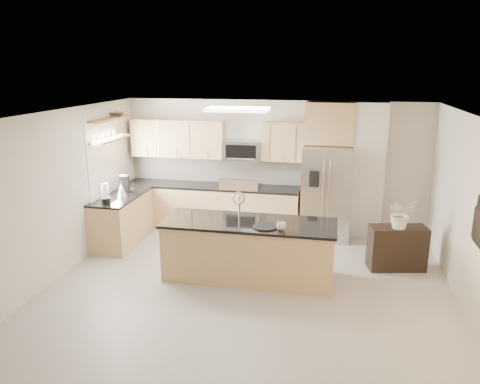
% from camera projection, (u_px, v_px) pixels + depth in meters
% --- Properties ---
extents(floor, '(6.50, 6.50, 0.00)m').
position_uv_depth(floor, '(243.00, 302.00, 6.64)').
color(floor, '#A4A19C').
rests_on(floor, ground).
extents(ceiling, '(6.00, 6.50, 0.02)m').
position_uv_depth(ceiling, '(243.00, 118.00, 5.96)').
color(ceiling, white).
rests_on(ceiling, wall_back).
extents(wall_back, '(6.00, 0.02, 2.60)m').
position_uv_depth(wall_back, '(274.00, 166.00, 9.38)').
color(wall_back, beige).
rests_on(wall_back, floor).
extents(wall_front, '(6.00, 0.02, 2.60)m').
position_uv_depth(wall_front, '(153.00, 357.00, 3.22)').
color(wall_front, beige).
rests_on(wall_front, floor).
extents(wall_left, '(0.02, 6.50, 2.60)m').
position_uv_depth(wall_left, '(43.00, 202.00, 6.87)').
color(wall_left, beige).
rests_on(wall_left, floor).
extents(back_counter, '(3.55, 0.66, 1.44)m').
position_uv_depth(back_counter, '(211.00, 206.00, 9.52)').
color(back_counter, tan).
rests_on(back_counter, floor).
extents(left_counter, '(0.66, 1.50, 0.92)m').
position_uv_depth(left_counter, '(122.00, 219.00, 8.78)').
color(left_counter, tan).
rests_on(left_counter, floor).
extents(range, '(0.76, 0.64, 1.14)m').
position_uv_depth(range, '(241.00, 208.00, 9.39)').
color(range, black).
rests_on(range, floor).
extents(upper_cabinets, '(3.50, 0.33, 0.75)m').
position_uv_depth(upper_cabinets, '(208.00, 139.00, 9.33)').
color(upper_cabinets, tan).
rests_on(upper_cabinets, wall_back).
extents(microwave, '(0.76, 0.40, 0.40)m').
position_uv_depth(microwave, '(243.00, 150.00, 9.21)').
color(microwave, '#ACACAE').
rests_on(microwave, upper_cabinets).
extents(refrigerator, '(0.92, 0.78, 1.78)m').
position_uv_depth(refrigerator, '(326.00, 193.00, 8.93)').
color(refrigerator, '#ACACAE').
rests_on(refrigerator, floor).
extents(partition_column, '(0.60, 0.30, 2.60)m').
position_uv_depth(partition_column, '(368.00, 171.00, 8.89)').
color(partition_column, silver).
rests_on(partition_column, floor).
extents(window, '(0.04, 1.15, 1.65)m').
position_uv_depth(window, '(102.00, 156.00, 8.53)').
color(window, white).
rests_on(window, wall_left).
extents(shelf_lower, '(0.30, 1.20, 0.04)m').
position_uv_depth(shelf_lower, '(110.00, 139.00, 8.52)').
color(shelf_lower, olive).
rests_on(shelf_lower, wall_left).
extents(shelf_upper, '(0.30, 1.20, 0.04)m').
position_uv_depth(shelf_upper, '(109.00, 119.00, 8.42)').
color(shelf_upper, olive).
rests_on(shelf_upper, wall_left).
extents(ceiling_fixture, '(1.00, 0.50, 0.06)m').
position_uv_depth(ceiling_fixture, '(238.00, 109.00, 7.56)').
color(ceiling_fixture, white).
rests_on(ceiling_fixture, ceiling).
extents(island, '(2.67, 0.98, 1.35)m').
position_uv_depth(island, '(249.00, 250.00, 7.31)').
color(island, tan).
rests_on(island, floor).
extents(credenza, '(0.96, 0.56, 0.72)m').
position_uv_depth(credenza, '(397.00, 248.00, 7.65)').
color(credenza, black).
rests_on(credenza, floor).
extents(cup, '(0.15, 0.15, 0.11)m').
position_uv_depth(cup, '(281.00, 226.00, 6.82)').
color(cup, silver).
rests_on(cup, island).
extents(platter, '(0.45, 0.45, 0.02)m').
position_uv_depth(platter, '(265.00, 227.00, 6.94)').
color(platter, black).
rests_on(platter, island).
extents(blender, '(0.16, 0.16, 0.36)m').
position_uv_depth(blender, '(106.00, 195.00, 8.09)').
color(blender, black).
rests_on(blender, left_counter).
extents(kettle, '(0.21, 0.21, 0.26)m').
position_uv_depth(kettle, '(122.00, 190.00, 8.59)').
color(kettle, '#ACACAE').
rests_on(kettle, left_counter).
extents(coffee_maker, '(0.24, 0.26, 0.33)m').
position_uv_depth(coffee_maker, '(124.00, 184.00, 8.84)').
color(coffee_maker, black).
rests_on(coffee_maker, left_counter).
extents(bowl, '(0.54, 0.54, 0.10)m').
position_uv_depth(bowl, '(118.00, 113.00, 8.76)').
color(bowl, '#ACACAE').
rests_on(bowl, shelf_upper).
extents(flower_vase, '(0.82, 0.76, 0.73)m').
position_uv_depth(flower_vase, '(402.00, 206.00, 7.40)').
color(flower_vase, beige).
rests_on(flower_vase, credenza).
extents(television, '(0.14, 1.08, 0.62)m').
position_uv_depth(television, '(480.00, 231.00, 5.54)').
color(television, black).
rests_on(television, wall_right).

